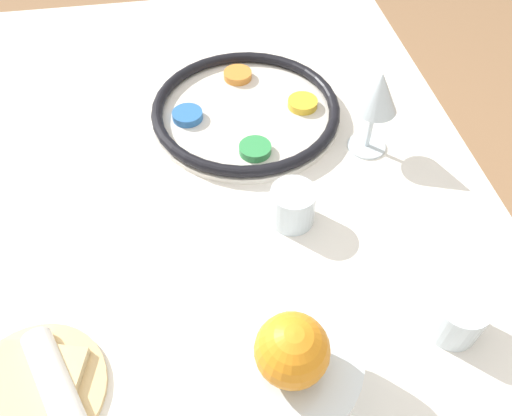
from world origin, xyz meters
TOP-DOWN VIEW (x-y plane):
  - dining_table at (0.00, 0.00)m, footprint 1.53×0.90m
  - seder_plate at (-0.31, 0.08)m, footprint 0.34×0.34m
  - wine_glass at (-0.19, 0.28)m, footprint 0.07×0.07m
  - fruit_stand at (0.20, 0.04)m, footprint 0.18×0.18m
  - orange_fruit at (0.21, 0.05)m, footprint 0.07×0.07m
  - bread_plate at (0.15, -0.24)m, footprint 0.17×0.17m
  - napkin_roll at (0.17, -0.21)m, footprint 0.17×0.10m
  - cup_near at (-0.06, 0.12)m, footprint 0.07×0.07m
  - cup_mid at (0.15, 0.28)m, footprint 0.07×0.07m

SIDE VIEW (x-z plane):
  - dining_table at x=0.00m, z-range 0.00..0.71m
  - bread_plate at x=0.15m, z-range 0.71..0.73m
  - seder_plate at x=-0.31m, z-range 0.71..0.74m
  - napkin_roll at x=0.17m, z-range 0.71..0.74m
  - cup_near at x=-0.06m, z-range 0.71..0.77m
  - cup_mid at x=0.15m, z-range 0.71..0.77m
  - fruit_stand at x=0.20m, z-range 0.74..0.85m
  - wine_glass at x=-0.19m, z-range 0.74..0.89m
  - orange_fruit at x=0.21m, z-range 0.82..0.89m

